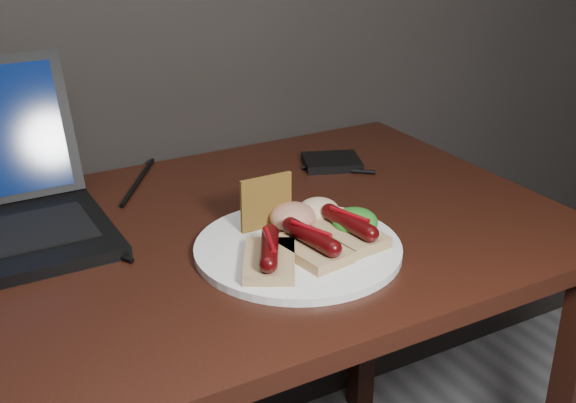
# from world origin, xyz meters

# --- Properties ---
(desk) EXTENTS (1.40, 0.70, 0.75)m
(desk) POSITION_xyz_m (0.00, 1.38, 0.66)
(desk) COLOR black
(desk) RESTS_ON ground
(hard_drive) EXTENTS (0.13, 0.12, 0.02)m
(hard_drive) POSITION_xyz_m (0.45, 1.54, 0.76)
(hard_drive) COLOR black
(hard_drive) RESTS_ON desk
(desk_cables) EXTENTS (1.00, 0.38, 0.01)m
(desk_cables) POSITION_xyz_m (-0.02, 1.53, 0.75)
(desk_cables) COLOR black
(desk_cables) RESTS_ON desk
(plate) EXTENTS (0.33, 0.33, 0.01)m
(plate) POSITION_xyz_m (0.22, 1.27, 0.76)
(plate) COLOR white
(plate) RESTS_ON desk
(bread_sausage_left) EXTENTS (0.12, 0.13, 0.04)m
(bread_sausage_left) POSITION_xyz_m (0.15, 1.23, 0.78)
(bread_sausage_left) COLOR tan
(bread_sausage_left) RESTS_ON plate
(bread_sausage_center) EXTENTS (0.09, 0.12, 0.04)m
(bread_sausage_center) POSITION_xyz_m (0.22, 1.23, 0.78)
(bread_sausage_center) COLOR tan
(bread_sausage_center) RESTS_ON plate
(bread_sausage_right) EXTENTS (0.08, 0.12, 0.04)m
(bread_sausage_right) POSITION_xyz_m (0.30, 1.24, 0.78)
(bread_sausage_right) COLOR tan
(bread_sausage_right) RESTS_ON plate
(crispbread) EXTENTS (0.09, 0.01, 0.08)m
(crispbread) POSITION_xyz_m (0.21, 1.34, 0.80)
(crispbread) COLOR olive
(crispbread) RESTS_ON plate
(salad_greens) EXTENTS (0.07, 0.07, 0.04)m
(salad_greens) POSITION_xyz_m (0.32, 1.26, 0.78)
(salad_greens) COLOR #125D19
(salad_greens) RESTS_ON plate
(salsa_mound) EXTENTS (0.07, 0.07, 0.04)m
(salsa_mound) POSITION_xyz_m (0.24, 1.32, 0.78)
(salsa_mound) COLOR maroon
(salsa_mound) RESTS_ON plate
(coleslaw_mound) EXTENTS (0.06, 0.06, 0.04)m
(coleslaw_mound) POSITION_xyz_m (0.29, 1.32, 0.78)
(coleslaw_mound) COLOR #EDE7CD
(coleslaw_mound) RESTS_ON plate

